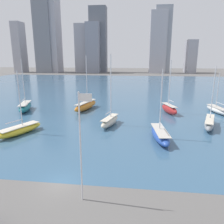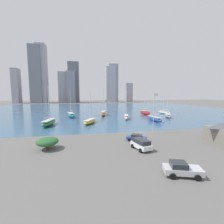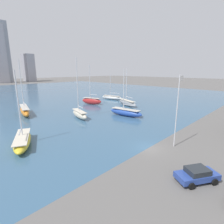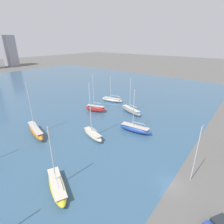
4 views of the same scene
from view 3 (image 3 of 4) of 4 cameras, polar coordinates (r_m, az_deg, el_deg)
name	(u,v)px [view 3 (image 3 of 4)]	position (r m, az deg, el deg)	size (l,w,h in m)	color
ground_plane	(149,148)	(27.01, 11.88, -11.39)	(500.00, 500.00, 0.00)	#605E5B
harbor_water	(6,98)	(86.14, -31.36, 4.04)	(180.00, 140.00, 0.00)	#385B7A
flag_pole	(177,109)	(26.86, 20.51, 0.96)	(1.24, 0.14, 10.65)	silver
sailboat_cream	(80,114)	(42.63, -10.56, -0.58)	(3.65, 7.94, 14.08)	beige
sailboat_red	(92,101)	(59.32, -6.66, 3.67)	(3.97, 7.49, 12.85)	#B72828
sailboat_orange	(25,110)	(50.30, -26.62, 0.48)	(4.67, 11.12, 13.79)	orange
sailboat_white	(112,97)	(68.89, -0.09, 4.80)	(4.08, 9.12, 9.84)	white
sailboat_yellow	(22,140)	(30.18, -27.21, -8.22)	(5.91, 9.32, 11.28)	yellow
sailboat_gray	(127,103)	(56.69, 5.01, 3.04)	(4.79, 9.65, 11.78)	gray
sailboat_blue	(126,112)	(44.09, 4.49, -0.02)	(3.37, 9.45, 11.66)	#284CA8
parked_sedan_blue	(197,175)	(20.99, 25.99, -17.87)	(4.65, 3.88, 1.50)	#284293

